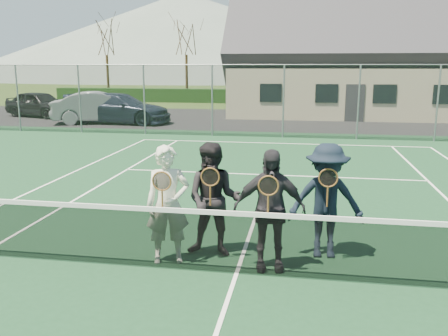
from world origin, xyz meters
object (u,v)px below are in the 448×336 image
Objects in this scene: player_b at (214,200)px; car_a at (40,104)px; player_a at (168,205)px; clubhouse at (360,48)px; car_b at (101,108)px; player_c at (269,210)px; car_c at (120,108)px; player_d at (326,201)px; tennis_net at (237,240)px.

car_a is at bearing 126.79° from player_b.
clubhouse is at bearing 77.89° from player_a.
player_c is (10.05, -16.81, 0.10)m from car_b.
clubhouse is at bearing -57.76° from car_c.
car_b is 19.52m from player_d.
car_b is at bearing 116.92° from player_a.
player_c reaches higher than tennis_net.
car_a is at bearing 126.72° from tennis_net.
player_d reaches higher than car_a.
clubhouse reaches higher than player_d.
player_d is (1.72, 0.23, -0.00)m from player_b.
player_a reaches higher than car_c.
player_d is at bearing -120.90° from car_a.
car_a is 0.38× the size of tennis_net.
player_a is (8.53, -16.81, 0.10)m from car_b.
clubhouse reaches higher than player_b.
car_a is 2.47× the size of player_b.
clubhouse reaches higher than tennis_net.
player_b is 1.00× the size of player_d.
player_d is (15.74, -18.51, 0.16)m from car_a.
player_a reaches higher than car_a.
car_c is at bearing 116.35° from player_b.
player_d reaches higher than car_b.
car_b is 0.98m from car_c.
clubhouse reaches higher than car_c.
car_c is 3.00× the size of player_c.
car_c is 19.07m from player_d.
player_b is (14.02, -18.74, 0.16)m from car_a.
player_b is (-0.46, 0.66, 0.38)m from tennis_net.
clubhouse is at bearing 83.25° from player_d.
clubhouse is 24.44m from player_a.
tennis_net is 24.57m from clubhouse.
player_c is at bearing -123.33° from car_a.
tennis_net is (8.65, -17.19, -0.24)m from car_c.
player_d is (1.26, 0.89, 0.38)m from tennis_net.
car_c is at bearing 118.23° from player_c.
player_b reaches higher than car_a.
car_a is 24.25m from player_c.
player_c is at bearing -143.85° from player_d.
car_a is 24.21m from tennis_net.
clubhouse is 23.47m from player_d.
car_a is 2.47× the size of player_c.
clubhouse is 8.67× the size of player_d.
player_a is at bearing -149.11° from player_b.
tennis_net is 0.89m from player_b.
car_a is 0.90× the size of car_b.
player_d is (0.83, 0.61, -0.00)m from player_c.
player_a is at bearing -151.97° from car_c.
clubhouse is 8.67× the size of player_c.
car_c is (5.83, -2.22, 0.02)m from car_a.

